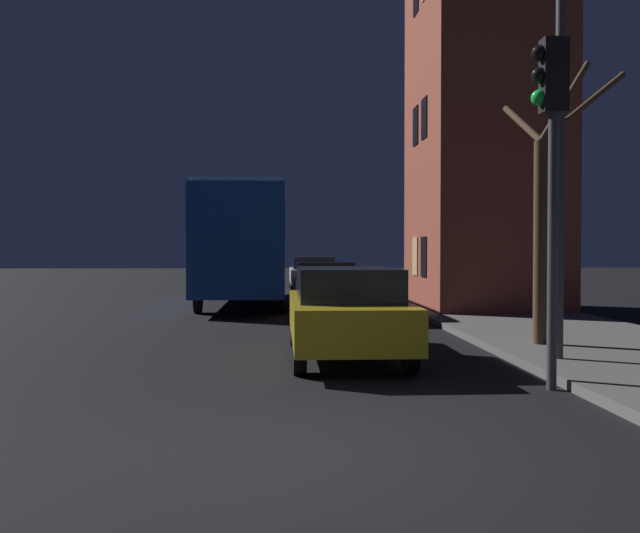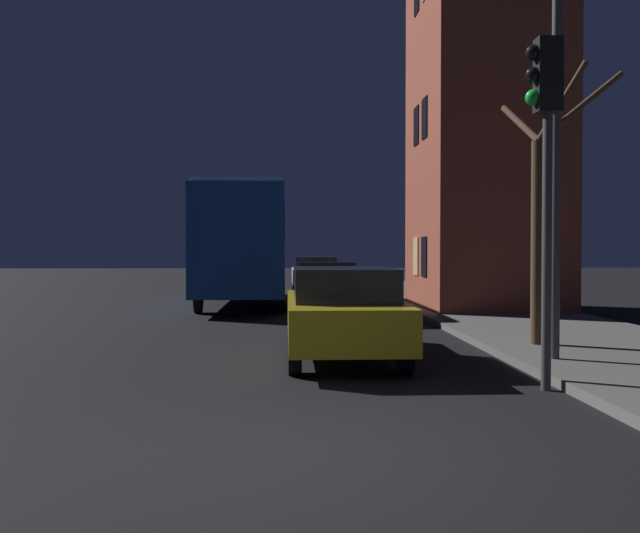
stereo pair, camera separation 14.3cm
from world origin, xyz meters
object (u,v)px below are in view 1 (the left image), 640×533
at_px(traffic_light, 551,139).
at_px(car_mid_lane, 325,284).
at_px(car_far_lane, 313,273).
at_px(bare_tree, 545,202).
at_px(bus, 246,238).
at_px(car_near_lane, 346,310).
at_px(streetlamp, 533,63).

height_order(traffic_light, car_mid_lane, traffic_light).
xyz_separation_m(car_mid_lane, car_far_lane, (0.05, 8.89, 0.05)).
height_order(bare_tree, car_far_lane, bare_tree).
height_order(bus, car_far_lane, bus).
xyz_separation_m(bare_tree, car_near_lane, (-3.45, -0.64, -1.77)).
height_order(traffic_light, car_near_lane, traffic_light).
xyz_separation_m(traffic_light, car_near_lane, (-2.27, 2.66, -2.32)).
xyz_separation_m(bare_tree, car_far_lane, (-3.14, 17.95, -1.78)).
bearing_deg(car_near_lane, streetlamp, -21.08).
bearing_deg(car_near_lane, bare_tree, 10.59).
xyz_separation_m(car_near_lane, car_far_lane, (0.31, 18.60, -0.01)).
relative_size(traffic_light, car_near_lane, 0.94).
bearing_deg(streetlamp, traffic_light, -102.26).
bearing_deg(traffic_light, bus, 107.37).
height_order(car_mid_lane, car_far_lane, car_far_lane).
bearing_deg(car_mid_lane, bus, 144.28).
bearing_deg(car_far_lane, bus, -108.90).
bearing_deg(car_mid_lane, bare_tree, -70.66).
bearing_deg(car_far_lane, car_mid_lane, -90.29).
xyz_separation_m(streetlamp, car_mid_lane, (-2.36, 10.72, -3.73)).
distance_m(traffic_light, car_near_lane, 4.19).
height_order(bare_tree, car_near_lane, bare_tree).
height_order(car_near_lane, car_mid_lane, car_near_lane).
bearing_deg(bare_tree, bus, 117.37).
relative_size(bus, car_far_lane, 2.11).
bearing_deg(streetlamp, car_far_lane, 96.73).
bearing_deg(car_mid_lane, traffic_light, -80.80).
bearing_deg(traffic_light, car_near_lane, 130.52).
xyz_separation_m(bus, car_mid_lane, (2.41, -1.73, -1.40)).
xyz_separation_m(bare_tree, bus, (-5.59, 10.80, -0.43)).
bearing_deg(car_far_lane, bare_tree, -80.09).
bearing_deg(bus, car_mid_lane, -35.72).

